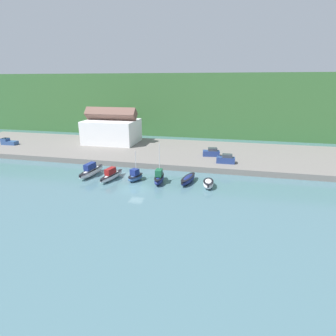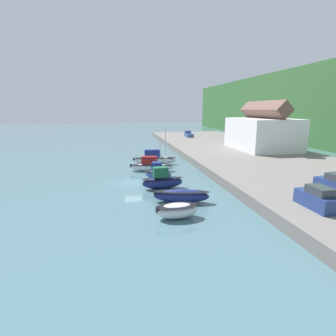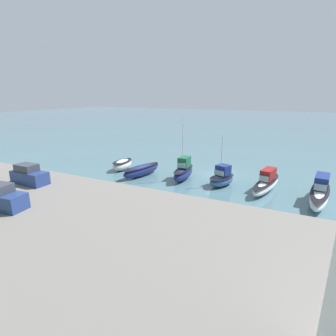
# 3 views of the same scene
# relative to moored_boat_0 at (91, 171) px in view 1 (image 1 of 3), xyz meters

# --- Properties ---
(ground_plane) EXTENTS (320.00, 320.00, 0.00)m
(ground_plane) POSITION_rel_moored_boat_0_xyz_m (11.78, -4.76, -1.07)
(ground_plane) COLOR #476B75
(hillside_backdrop) EXTENTS (240.00, 71.62, 22.29)m
(hillside_backdrop) POSITION_rel_moored_boat_0_xyz_m (11.78, 80.74, 10.08)
(hillside_backdrop) COLOR #386633
(hillside_backdrop) RESTS_ON ground_plane
(quay_promenade) EXTENTS (133.81, 27.60, 1.31)m
(quay_promenade) POSITION_rel_moored_boat_0_xyz_m (11.78, 20.81, -0.41)
(quay_promenade) COLOR slate
(quay_promenade) RESTS_ON ground_plane
(harbor_clubhouse) EXTENTS (15.84, 11.71, 10.90)m
(harbor_clubhouse) POSITION_rel_moored_boat_0_xyz_m (-6.41, 25.93, 4.21)
(harbor_clubhouse) COLOR white
(harbor_clubhouse) RESTS_ON quay_promenade
(moored_boat_0) EXTENTS (2.71, 8.58, 2.88)m
(moored_boat_0) POSITION_rel_moored_boat_0_xyz_m (0.00, 0.00, 0.00)
(moored_boat_0) COLOR white
(moored_boat_0) RESTS_ON ground_plane
(moored_boat_1) EXTENTS (3.06, 7.68, 2.56)m
(moored_boat_1) POSITION_rel_moored_boat_0_xyz_m (5.26, -1.27, -0.13)
(moored_boat_1) COLOR white
(moored_boat_1) RESTS_ON ground_plane
(moored_boat_2) EXTENTS (3.27, 4.55, 6.24)m
(moored_boat_2) POSITION_rel_moored_boat_0_xyz_m (10.33, -0.83, -0.13)
(moored_boat_2) COLOR #33568E
(moored_boat_2) RESTS_ON ground_plane
(moored_boat_3) EXTENTS (1.95, 5.66, 8.09)m
(moored_boat_3) POSITION_rel_moored_boat_0_xyz_m (15.48, -1.06, 0.04)
(moored_boat_3) COLOR navy
(moored_boat_3) RESTS_ON ground_plane
(moored_boat_4) EXTENTS (3.13, 6.62, 1.53)m
(moored_boat_4) POSITION_rel_moored_boat_0_xyz_m (21.17, 0.16, -0.26)
(moored_boat_4) COLOR navy
(moored_boat_4) RESTS_ON ground_plane
(moored_boat_5) EXTENTS (2.20, 4.24, 1.51)m
(moored_boat_5) POSITION_rel_moored_boat_0_xyz_m (25.34, -1.30, -0.27)
(moored_boat_5) COLOR silver
(moored_boat_5) RESTS_ON ground_plane
(parked_car_0) EXTENTS (4.39, 2.30, 2.16)m
(parked_car_0) POSITION_rel_moored_boat_0_xyz_m (24.75, 16.85, 1.16)
(parked_car_0) COLOR navy
(parked_car_0) RESTS_ON quay_promenade
(parked_car_1) EXTENTS (4.21, 1.83, 2.16)m
(parked_car_1) POSITION_rel_moored_boat_0_xyz_m (28.44, 11.44, 1.16)
(parked_car_1) COLOR navy
(parked_car_1) RESTS_ON quay_promenade
(pickup_truck_0) EXTENTS (4.76, 2.06, 1.90)m
(pickup_truck_0) POSITION_rel_moored_boat_0_xyz_m (-36.17, 16.60, 1.07)
(pickup_truck_0) COLOR #2D4C84
(pickup_truck_0) RESTS_ON quay_promenade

